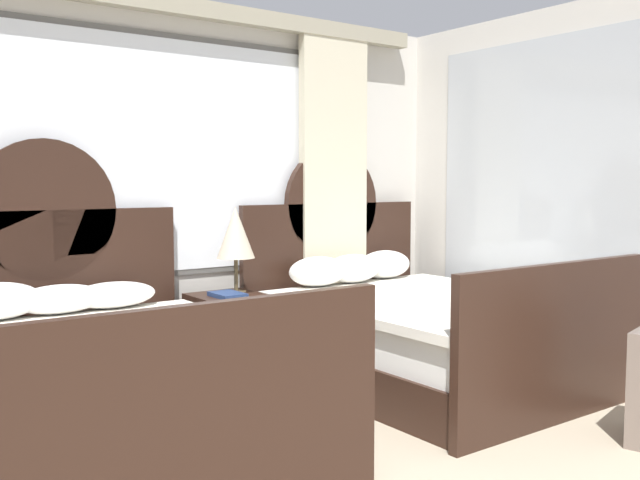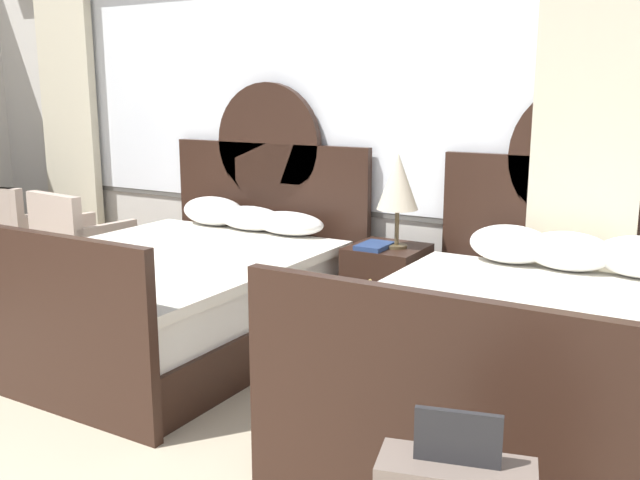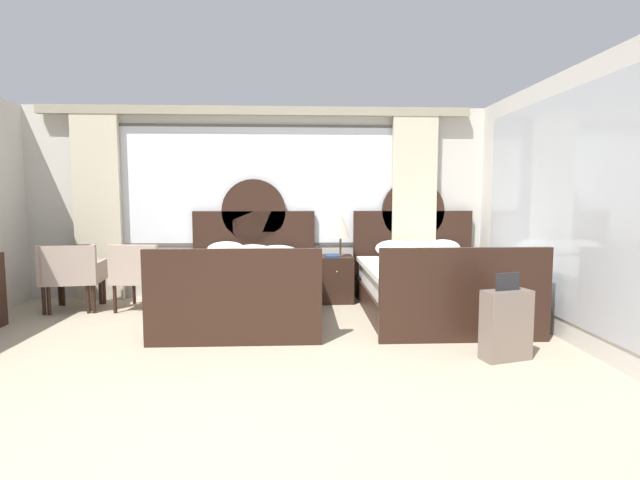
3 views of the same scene
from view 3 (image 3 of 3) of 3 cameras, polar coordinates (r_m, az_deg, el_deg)
name	(u,v)px [view 3 (image 3 of 3)]	position (r m, az deg, el deg)	size (l,w,h in m)	color
ground_plane	(203,443)	(3.07, -14.17, -22.95)	(24.00, 24.00, 0.00)	tan
wall_back_window	(259,198)	(6.72, -7.51, 5.16)	(6.45, 0.22, 2.70)	beige
wall_right_mirror	(577,206)	(5.15, 28.89, 3.64)	(0.08, 4.65, 2.70)	beige
bed_near_window	(247,286)	(5.73, -8.97, -5.64)	(1.71, 2.22, 1.69)	black
bed_near_mirror	(432,285)	(5.92, 13.52, -5.32)	(1.71, 2.22, 1.69)	black
nightstand_between_beds	(335,279)	(6.44, 1.89, -4.75)	(0.47, 0.49, 0.63)	black
table_lamp_on_nightstand	(341,225)	(6.35, 2.53, 1.82)	(0.27, 0.27, 0.61)	brown
book_on_nightstand	(332,256)	(6.29, 1.53, -1.95)	(0.18, 0.26, 0.03)	navy
armchair_by_window_left	(140,272)	(6.34, -21.11, -3.70)	(0.67, 0.67, 0.86)	#B29E8E
armchair_by_window_centre	(75,273)	(6.65, -27.78, -3.56)	(0.69, 0.69, 0.86)	#B29E8E
armchair_by_window_right	(70,273)	(6.67, -28.23, -3.55)	(0.68, 0.68, 0.86)	#B29E8E
suitcase_on_floor	(506,324)	(4.50, 21.79, -9.57)	(0.47, 0.29, 0.78)	#75665B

